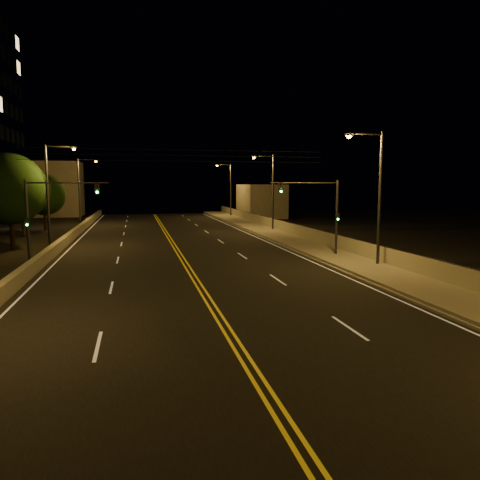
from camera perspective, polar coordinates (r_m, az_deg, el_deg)
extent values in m
cube|color=black|center=(25.86, -5.32, -5.08)|extent=(18.00, 120.00, 0.02)
cube|color=slate|center=(29.19, 16.26, -3.68)|extent=(3.60, 120.00, 0.30)
cube|color=slate|center=(28.36, 12.93, -4.03)|extent=(0.14, 120.00, 0.15)
cube|color=gray|center=(29.91, 19.07, -2.27)|extent=(0.30, 120.00, 1.00)
cube|color=gray|center=(26.31, -25.82, -4.64)|extent=(0.45, 120.00, 0.83)
cube|color=gray|center=(75.39, 2.57, 4.78)|extent=(6.00, 10.00, 5.25)
cube|color=gray|center=(83.94, -21.47, 5.79)|extent=(8.00, 8.00, 8.96)
cylinder|color=black|center=(29.83, 19.11, -1.26)|extent=(0.06, 120.00, 0.06)
cube|color=silver|center=(26.24, -24.37, -5.47)|extent=(0.12, 116.00, 0.00)
cube|color=silver|center=(28.23, 12.32, -4.18)|extent=(0.12, 116.00, 0.00)
cube|color=gold|center=(25.84, -5.65, -5.07)|extent=(0.12, 116.00, 0.00)
cube|color=gold|center=(25.88, -4.99, -5.04)|extent=(0.12, 116.00, 0.00)
cube|color=silver|center=(16.55, -16.95, -12.22)|extent=(0.12, 3.00, 0.00)
cube|color=silver|center=(25.22, -15.41, -5.58)|extent=(0.12, 3.00, 0.00)
cube|color=silver|center=(34.06, -14.68, -2.36)|extent=(0.12, 3.00, 0.00)
cube|color=silver|center=(42.96, -14.26, -0.48)|extent=(0.12, 3.00, 0.00)
cube|color=silver|center=(51.90, -13.98, 0.76)|extent=(0.12, 3.00, 0.00)
cube|color=silver|center=(60.86, -13.78, 1.64)|extent=(0.12, 3.00, 0.00)
cube|color=silver|center=(69.83, -13.63, 2.29)|extent=(0.12, 3.00, 0.00)
cube|color=silver|center=(78.80, -13.52, 2.79)|extent=(0.12, 3.00, 0.00)
cube|color=silver|center=(18.18, 13.15, -10.36)|extent=(0.12, 3.00, 0.00)
cube|color=silver|center=(26.32, 4.63, -4.84)|extent=(0.12, 3.00, 0.00)
cube|color=silver|center=(34.88, 0.26, -1.93)|extent=(0.12, 3.00, 0.00)
cube|color=silver|center=(43.62, -2.36, -0.16)|extent=(0.12, 3.00, 0.00)
cube|color=silver|center=(52.45, -4.10, 1.01)|extent=(0.12, 3.00, 0.00)
cube|color=silver|center=(61.32, -5.34, 1.85)|extent=(0.12, 3.00, 0.00)
cube|color=silver|center=(70.23, -6.27, 2.47)|extent=(0.12, 3.00, 0.00)
cube|color=silver|center=(79.16, -6.99, 2.95)|extent=(0.12, 3.00, 0.00)
cylinder|color=#2D2D33|center=(30.68, 16.67, 4.56)|extent=(0.20, 0.20, 8.54)
cylinder|color=#2D2D33|center=(30.29, 15.08, 12.39)|extent=(2.20, 0.12, 0.12)
cube|color=#2D2D33|center=(29.80, 13.16, 12.40)|extent=(0.50, 0.25, 0.14)
sphere|color=#FF9E2D|center=(29.79, 13.15, 12.21)|extent=(0.28, 0.28, 0.28)
cylinder|color=#2D2D33|center=(52.42, 4.04, 5.66)|extent=(0.20, 0.20, 8.54)
cylinder|color=#2D2D33|center=(52.19, 2.90, 10.19)|extent=(2.20, 0.12, 0.12)
cube|color=#2D2D33|center=(51.91, 1.71, 10.13)|extent=(0.50, 0.25, 0.14)
sphere|color=#FF9E2D|center=(51.90, 1.71, 10.02)|extent=(0.28, 0.28, 0.28)
cylinder|color=#2D2D33|center=(75.47, -1.13, 6.04)|extent=(0.20, 0.20, 8.54)
cylinder|color=#2D2D33|center=(75.31, -1.97, 9.17)|extent=(2.20, 0.12, 0.12)
cube|color=#2D2D33|center=(75.12, -2.81, 9.11)|extent=(0.50, 0.25, 0.14)
sphere|color=#FF9E2D|center=(75.11, -2.80, 9.04)|extent=(0.28, 0.28, 0.28)
cylinder|color=#2D2D33|center=(41.60, -22.39, 4.86)|extent=(0.20, 0.20, 8.54)
cylinder|color=#2D2D33|center=(41.52, -21.14, 10.60)|extent=(2.20, 0.12, 0.12)
cube|color=#2D2D33|center=(41.37, -19.60, 10.58)|extent=(0.50, 0.25, 0.14)
sphere|color=#FF9E2D|center=(41.37, -19.59, 10.44)|extent=(0.28, 0.28, 0.28)
cylinder|color=#2D2D33|center=(63.33, -19.03, 5.51)|extent=(0.20, 0.20, 8.54)
cylinder|color=#2D2D33|center=(63.28, -18.18, 9.27)|extent=(2.20, 0.12, 0.12)
cube|color=#2D2D33|center=(63.18, -17.17, 9.25)|extent=(0.50, 0.25, 0.14)
sphere|color=#FF9E2D|center=(63.18, -17.17, 9.16)|extent=(0.28, 0.28, 0.28)
cylinder|color=#2D2D33|center=(34.51, 11.70, 2.50)|extent=(0.18, 0.18, 5.62)
cylinder|color=#2D2D33|center=(33.47, 7.87, 6.92)|extent=(5.00, 0.10, 0.10)
cube|color=black|center=(32.90, 4.99, 6.35)|extent=(0.28, 0.18, 0.80)
sphere|color=#19FF4C|center=(32.80, 5.04, 5.91)|extent=(0.14, 0.14, 0.14)
cube|color=black|center=(34.36, 11.81, 2.79)|extent=(0.22, 0.14, 0.55)
cylinder|color=#2D2D33|center=(32.17, -24.46, 1.72)|extent=(0.18, 0.18, 5.62)
cylinder|color=#2D2D33|center=(31.65, -20.23, 6.57)|extent=(5.00, 0.10, 0.10)
cube|color=black|center=(31.47, -17.03, 6.06)|extent=(0.28, 0.18, 0.80)
sphere|color=#19FF4C|center=(31.36, -17.03, 5.60)|extent=(0.14, 0.14, 0.14)
cube|color=black|center=(32.01, -24.53, 2.03)|extent=(0.22, 0.14, 0.55)
cylinder|color=black|center=(34.79, -7.45, 9.52)|extent=(22.00, 0.03, 0.03)
cylinder|color=black|center=(34.82, -7.46, 10.18)|extent=(22.00, 0.03, 0.03)
cylinder|color=black|center=(34.84, -7.47, 10.84)|extent=(22.00, 0.03, 0.03)
cylinder|color=black|center=(42.68, -26.02, 0.82)|extent=(0.36, 0.36, 2.75)
sphere|color=black|center=(42.50, -26.28, 5.63)|extent=(5.80, 5.80, 5.80)
cylinder|color=black|center=(52.49, -24.88, 1.81)|extent=(0.36, 0.36, 2.62)
sphere|color=black|center=(52.34, -25.07, 5.54)|extent=(5.53, 5.53, 5.53)
cylinder|color=black|center=(58.99, -22.65, 2.25)|extent=(0.36, 0.36, 2.30)
sphere|color=black|center=(58.85, -22.78, 5.16)|extent=(4.85, 4.85, 4.85)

